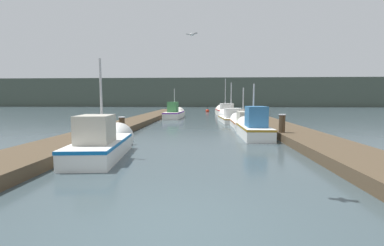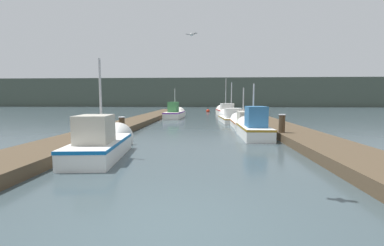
% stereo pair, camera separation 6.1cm
% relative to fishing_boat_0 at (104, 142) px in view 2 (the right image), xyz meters
% --- Properties ---
extents(ground_plane, '(200.00, 200.00, 0.00)m').
position_rel_fishing_boat_0_xyz_m(ground_plane, '(3.23, -5.22, -0.47)').
color(ground_plane, '#38474C').
extents(dock_left, '(2.27, 40.00, 0.38)m').
position_rel_fishing_boat_0_xyz_m(dock_left, '(-1.97, 10.78, -0.28)').
color(dock_left, '#4C3D2B').
rests_on(dock_left, ground_plane).
extents(dock_right, '(2.27, 40.00, 0.38)m').
position_rel_fishing_boat_0_xyz_m(dock_right, '(8.43, 10.78, -0.28)').
color(dock_right, '#4C3D2B').
rests_on(dock_right, ground_plane).
extents(distant_shore_ridge, '(120.00, 16.00, 6.82)m').
position_rel_fishing_boat_0_xyz_m(distant_shore_ridge, '(3.23, 59.11, 2.94)').
color(distant_shore_ridge, '#424C42').
rests_on(distant_shore_ridge, ground_plane).
extents(fishing_boat_0, '(1.88, 4.58, 3.85)m').
position_rel_fishing_boat_0_xyz_m(fishing_boat_0, '(0.00, 0.00, 0.00)').
color(fishing_boat_0, silver).
rests_on(fishing_boat_0, ground_plane).
extents(fishing_boat_1, '(1.44, 4.51, 3.17)m').
position_rel_fishing_boat_0_xyz_m(fishing_boat_1, '(6.23, 4.95, 0.04)').
color(fishing_boat_1, silver).
rests_on(fishing_boat_1, ground_plane).
extents(fishing_boat_2, '(1.56, 5.34, 3.29)m').
position_rel_fishing_boat_0_xyz_m(fishing_boat_2, '(6.32, 9.56, -0.11)').
color(fishing_boat_2, silver).
rests_on(fishing_boat_2, ground_plane).
extents(fishing_boat_3, '(2.18, 5.26, 4.06)m').
position_rel_fishing_boat_0_xyz_m(fishing_boat_3, '(5.84, 14.10, -0.13)').
color(fishing_boat_3, silver).
rests_on(fishing_boat_3, ground_plane).
extents(fishing_boat_4, '(1.79, 5.45, 3.44)m').
position_rel_fishing_boat_0_xyz_m(fishing_boat_4, '(0.38, 17.87, 0.02)').
color(fishing_boat_4, silver).
rests_on(fishing_boat_4, ground_plane).
extents(fishing_boat_5, '(2.33, 6.08, 4.94)m').
position_rel_fishing_boat_0_xyz_m(fishing_boat_5, '(5.97, 22.62, -0.00)').
color(fishing_boat_5, silver).
rests_on(fishing_boat_5, ground_plane).
extents(mooring_piling_0, '(0.35, 0.35, 1.07)m').
position_rel_fishing_boat_0_xyz_m(mooring_piling_0, '(-0.92, 4.75, 0.07)').
color(mooring_piling_0, '#473523').
rests_on(mooring_piling_0, ground_plane).
extents(mooring_piling_1, '(0.30, 0.30, 1.27)m').
position_rel_fishing_boat_0_xyz_m(mooring_piling_1, '(-1.02, 28.51, 0.17)').
color(mooring_piling_1, '#473523').
rests_on(mooring_piling_1, ground_plane).
extents(mooring_piling_2, '(0.35, 0.35, 1.29)m').
position_rel_fishing_boat_0_xyz_m(mooring_piling_2, '(7.49, 3.87, 0.18)').
color(mooring_piling_2, '#473523').
rests_on(mooring_piling_2, ground_plane).
extents(mooring_piling_3, '(0.33, 0.33, 1.43)m').
position_rel_fishing_boat_0_xyz_m(mooring_piling_3, '(-0.75, 26.66, 0.25)').
color(mooring_piling_3, '#473523').
rests_on(mooring_piling_3, ground_plane).
extents(channel_buoy, '(0.53, 0.53, 1.03)m').
position_rel_fishing_boat_0_xyz_m(channel_buoy, '(3.86, 29.50, -0.32)').
color(channel_buoy, red).
rests_on(channel_buoy, ground_plane).
extents(seagull_1, '(0.55, 0.32, 0.12)m').
position_rel_fishing_boat_0_xyz_m(seagull_1, '(3.03, 3.18, 4.56)').
color(seagull_1, white).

